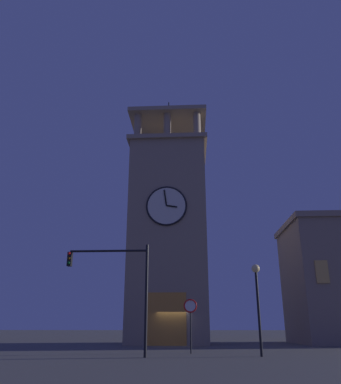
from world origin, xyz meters
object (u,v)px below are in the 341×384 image
Objects in this scene: street_lamp at (257,290)px; no_horn_sign at (190,310)px; clocktower at (169,234)px; traffic_signal_near at (119,278)px.

no_horn_sign is at bearing -29.31° from street_lamp.
clocktower reaches higher than no_horn_sign.
no_horn_sign is at bearing -142.20° from traffic_signal_near.
clocktower reaches higher than street_lamp.
clocktower is 4.20× the size of traffic_signal_near.
traffic_signal_near reaches higher than street_lamp.
traffic_signal_near is at bearing 83.29° from clocktower.
clocktower is 5.08× the size of street_lamp.
clocktower is at bearing -67.98° from street_lamp.
street_lamp is at bearing 150.69° from no_horn_sign.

